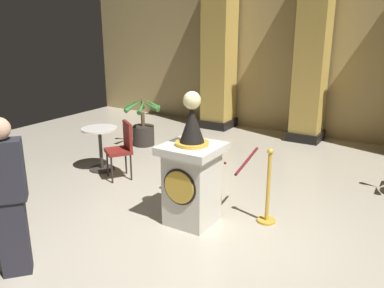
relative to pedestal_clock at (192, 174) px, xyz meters
The scene contains 12 objects.
ground_plane 0.74m from the pedestal_clock, 68.19° to the right, with size 12.74×12.74×0.00m, color #B2A893.
back_wall 5.28m from the pedestal_clock, 88.66° to the left, with size 12.74×0.16×3.96m, color tan.
pedestal_clock is the anchor object (origin of this frame).
stanchion_near 1.03m from the pedestal_clock, 31.72° to the left, with size 0.24×0.24×1.02m.
stanchion_far 0.75m from the pedestal_clock, 128.58° to the left, with size 0.24×0.24×1.07m.
velvet_rope 0.58m from the pedestal_clock, 69.03° to the left, with size 0.68×0.66×0.22m.
column_left 5.23m from the pedestal_clock, 114.44° to the left, with size 0.79×0.79×3.80m.
column_centre_rear 4.79m from the pedestal_clock, 88.52° to the left, with size 0.74×0.74×3.80m.
potted_palm_left 3.63m from the pedestal_clock, 138.46° to the left, with size 0.87×0.81×1.06m.
bystander_guest 2.15m from the pedestal_clock, 116.70° to the right, with size 0.40×0.42×1.68m.
cafe_table 2.54m from the pedestal_clock, 161.17° to the left, with size 0.63×0.63×0.77m.
cafe_chair_red 1.95m from the pedestal_clock, 157.97° to the left, with size 0.56×0.56×0.96m.
Camera 1 is at (2.40, -3.75, 2.53)m, focal length 37.54 mm.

